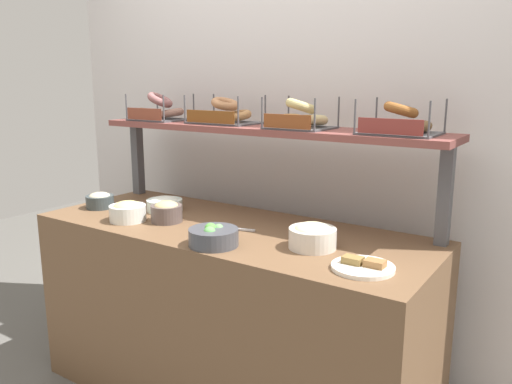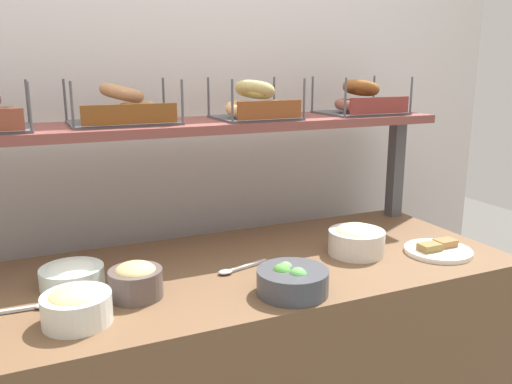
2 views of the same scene
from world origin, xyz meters
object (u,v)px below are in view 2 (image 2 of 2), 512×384
(bowl_egg_salad, at_px, (77,305))
(bowl_veggie_mix, at_px, (292,281))
(bagel_basket_plain, at_px, (255,105))
(bowl_hummus, at_px, (136,280))
(serving_spoon_near_plate, at_px, (236,269))
(serving_spoon_by_edge, at_px, (26,308))
(bowl_cream_cheese, at_px, (72,275))
(bowl_potato_salad, at_px, (357,239))
(bagel_basket_cinnamon_raisin, at_px, (360,102))
(serving_plate_white, at_px, (438,250))
(bagel_basket_everything, at_px, (122,109))

(bowl_egg_salad, bearing_deg, bowl_veggie_mix, -6.42)
(bowl_veggie_mix, relative_size, bagel_basket_plain, 0.74)
(bowl_hummus, relative_size, serving_spoon_near_plate, 0.81)
(bowl_veggie_mix, height_order, serving_spoon_by_edge, bowl_veggie_mix)
(bowl_cream_cheese, bearing_deg, serving_spoon_by_edge, -138.31)
(bowl_potato_salad, distance_m, serving_spoon_near_plate, 0.43)
(bowl_veggie_mix, xyz_separation_m, bagel_basket_cinnamon_raisin, (0.55, 0.50, 0.44))
(serving_plate_white, relative_size, bagel_basket_everything, 0.66)
(bowl_cream_cheese, height_order, serving_spoon_by_edge, bowl_cream_cheese)
(bowl_egg_salad, height_order, serving_spoon_by_edge, bowl_egg_salad)
(bowl_hummus, bearing_deg, bowl_veggie_mix, -20.96)
(bowl_veggie_mix, height_order, serving_plate_white, bowl_veggie_mix)
(bowl_potato_salad, bearing_deg, serving_spoon_near_plate, 176.99)
(bowl_veggie_mix, relative_size, serving_spoon_by_edge, 1.09)
(bowl_cream_cheese, height_order, bagel_basket_plain, bagel_basket_plain)
(bowl_veggie_mix, relative_size, serving_plate_white, 0.90)
(bowl_hummus, bearing_deg, bowl_cream_cheese, 136.30)
(bowl_hummus, height_order, bowl_veggie_mix, bowl_hummus)
(serving_spoon_by_edge, bearing_deg, bowl_veggie_mix, -15.47)
(bagel_basket_everything, distance_m, bagel_basket_cinnamon_raisin, 0.89)
(bowl_hummus, height_order, serving_spoon_near_plate, bowl_hummus)
(bowl_egg_salad, height_order, serving_plate_white, bowl_egg_salad)
(bagel_basket_everything, height_order, bagel_basket_cinnamon_raisin, same)
(bowl_hummus, distance_m, bagel_basket_everything, 0.57)
(bowl_cream_cheese, xyz_separation_m, bowl_hummus, (0.15, -0.14, 0.01))
(bowl_potato_salad, relative_size, serving_plate_white, 0.85)
(bowl_hummus, relative_size, bagel_basket_plain, 0.54)
(bowl_veggie_mix, relative_size, bagel_basket_everything, 0.59)
(bowl_potato_salad, xyz_separation_m, bagel_basket_cinnamon_raisin, (0.21, 0.32, 0.42))
(serving_spoon_by_edge, height_order, bagel_basket_plain, bagel_basket_plain)
(bowl_potato_salad, bearing_deg, bowl_hummus, -177.11)
(serving_spoon_near_plate, xyz_separation_m, bagel_basket_cinnamon_raisin, (0.64, 0.29, 0.47))
(bowl_hummus, xyz_separation_m, serving_plate_white, (0.99, -0.07, -0.04))
(bowl_potato_salad, bearing_deg, bowl_cream_cheese, 173.12)
(bowl_potato_salad, height_order, bowl_veggie_mix, bowl_potato_salad)
(bowl_cream_cheese, relative_size, bagel_basket_plain, 0.66)
(bowl_egg_salad, bearing_deg, bowl_cream_cheese, 87.53)
(serving_spoon_near_plate, height_order, serving_spoon_by_edge, same)
(bowl_veggie_mix, bearing_deg, bowl_hummus, 159.04)
(bowl_potato_salad, bearing_deg, bagel_basket_plain, 127.59)
(bagel_basket_cinnamon_raisin, bearing_deg, serving_plate_white, -84.39)
(bagel_basket_everything, bearing_deg, serving_plate_white, -25.37)
(bowl_potato_salad, relative_size, bowl_veggie_mix, 0.94)
(bowl_potato_salad, distance_m, serving_spoon_by_edge, 1.01)
(bagel_basket_everything, xyz_separation_m, bagel_basket_plain, (0.45, -0.03, 0.00))
(bowl_potato_salad, height_order, serving_plate_white, bowl_potato_salad)
(bagel_basket_everything, bearing_deg, bowl_potato_salad, -26.32)
(serving_plate_white, bearing_deg, bagel_basket_everything, 154.63)
(bowl_egg_salad, relative_size, serving_spoon_near_plate, 0.94)
(bowl_cream_cheese, bearing_deg, serving_spoon_near_plate, -10.34)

